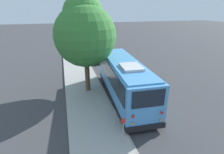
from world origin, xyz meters
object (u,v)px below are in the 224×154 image
parked_sedan_blue (88,48)px  parked_sedan_gray (81,37)px  parked_sedan_navy (84,42)px  sign_post_near (123,131)px  street_tree (85,31)px  sign_post_far (115,118)px  shuttle_bus (124,77)px  parked_sedan_silver (95,57)px  parked_sedan_tan (78,33)px

parked_sedan_blue → parked_sedan_gray: size_ratio=1.00×
parked_sedan_navy → sign_post_near: bearing=175.4°
parked_sedan_navy → street_tree: (-21.71, 2.45, 4.68)m
street_tree → sign_post_far: 7.45m
shuttle_bus → street_tree: bearing=56.9°
sign_post_near → parked_sedan_silver: bearing=-5.5°
street_tree → sign_post_far: (-5.82, -0.85, -4.58)m
parked_sedan_gray → parked_sedan_tan: (7.40, -0.08, -0.01)m
parked_sedan_navy → parked_sedan_tan: parked_sedan_navy is taller
shuttle_bus → parked_sedan_blue: (17.65, 0.46, -1.17)m
shuttle_bus → parked_sedan_navy: 23.75m
shuttle_bus → street_tree: size_ratio=1.24×
shuttle_bus → parked_sedan_tan: (38.09, 0.21, -1.18)m
shuttle_bus → sign_post_near: bearing=163.6°
parked_sedan_silver → parked_sedan_tan: (26.68, -0.08, -0.00)m
parked_sedan_navy → parked_sedan_silver: bearing=178.6°
parked_sedan_blue → parked_sedan_tan: 20.44m
parked_sedan_navy → sign_post_far: bearing=175.2°
shuttle_bus → street_tree: 4.90m
parked_sedan_silver → parked_sedan_tan: bearing=4.4°
parked_sedan_silver → parked_sedan_blue: (6.24, 0.18, 0.01)m
parked_sedan_blue → sign_post_far: (-21.46, 1.44, 0.12)m
parked_sedan_blue → sign_post_near: sign_post_near is taller
sign_post_near → parked_sedan_navy: bearing=-3.2°
parked_sedan_silver → parked_sedan_gray: size_ratio=0.97×
parked_sedan_silver → sign_post_far: bearing=178.5°
parked_sedan_blue → sign_post_far: parked_sedan_blue is taller
street_tree → sign_post_near: bearing=-173.4°
parked_sedan_navy → sign_post_far: parked_sedan_navy is taller
parked_sedan_silver → parked_sedan_navy: 12.30m
parked_sedan_silver → parked_sedan_navy: bearing=4.6°
parked_sedan_navy → shuttle_bus: bearing=179.2°
shuttle_bus → parked_sedan_tan: bearing=3.4°
parked_sedan_tan → parked_sedan_navy: bearing=174.8°
parked_sedan_navy → parked_sedan_tan: 14.37m
parked_sedan_blue → parked_sedan_navy: parked_sedan_navy is taller
parked_sedan_gray → sign_post_near: (-36.05, 1.61, 0.37)m
parked_sedan_gray → sign_post_near: sign_post_near is taller
shuttle_bus → sign_post_near: shuttle_bus is taller
parked_sedan_silver → street_tree: street_tree is taller
parked_sedan_silver → parked_sedan_gray: (19.28, 0.01, 0.01)m
parked_sedan_blue → parked_sedan_gray: 13.04m
parked_sedan_navy → parked_sedan_tan: size_ratio=1.07×
parked_sedan_blue → parked_sedan_tan: (20.44, -0.25, -0.01)m
parked_sedan_tan → sign_post_near: bearing=172.9°
parked_sedan_silver → parked_sedan_navy: size_ratio=0.97×
parked_sedan_gray → street_tree: size_ratio=0.58×
parked_sedan_silver → parked_sedan_blue: size_ratio=0.97×
street_tree → sign_post_near: 8.59m
street_tree → parked_sedan_blue: bearing=-8.3°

